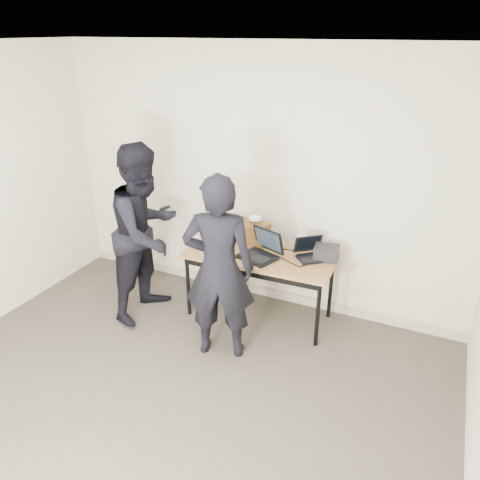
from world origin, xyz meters
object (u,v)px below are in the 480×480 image
Objects in this scene: equipment_box at (326,253)px; leather_satchel at (252,232)px; person_typist at (219,269)px; desk at (259,260)px; person_observer at (146,232)px; laptop_right at (311,253)px; laptop_beige at (214,242)px; laptop_center at (261,251)px.

leather_satchel is at bearing 177.48° from equipment_box.
person_typist is at bearing -78.96° from leather_satchel.
person_observer is at bearing -163.38° from desk.
equipment_box is (0.15, 0.03, 0.02)m from laptop_right.
desk is at bearing -45.51° from leather_satchel.
laptop_beige is at bearing -139.13° from leather_satchel.
person_typist reaches higher than laptop_center.
leather_satchel is at bearing 134.17° from laptop_right.
laptop_right is 1.03m from person_typist.
laptop_right is at bearing 41.85° from laptop_center.
laptop_right is at bearing -142.80° from person_typist.
laptop_right is at bearing -67.36° from person_observer.
laptop_center is (0.03, -0.03, 0.12)m from desk.
person_typist reaches higher than laptop_right.
laptop_center is 0.34m from leather_satchel.
laptop_right is 0.15m from equipment_box.
person_observer is at bearing -162.25° from equipment_box.
laptop_beige is at bearing 178.43° from desk.
equipment_box is at bearing -147.92° from person_typist.
leather_satchel reaches higher than laptop_right.
desk is 0.35m from leather_satchel.
person_observer reaches higher than laptop_center.
person_typist is (-0.73, -0.88, 0.08)m from equipment_box.
leather_satchel is 0.81m from equipment_box.
person_typist is at bearing -100.00° from desk.
person_typist is (0.08, -0.91, 0.02)m from leather_satchel.
laptop_center is 0.25× the size of person_observer.
laptop_beige is 0.17× the size of person_typist.
laptop_right is (0.99, 0.16, 0.00)m from laptop_beige.
person_typist reaches higher than desk.
laptop_beige reaches higher than equipment_box.
desk is 3.38× the size of laptop_center.
person_observer is at bearing 158.24° from laptop_right.
equipment_box is at bearing -27.56° from laptop_right.
person_typist reaches higher than leather_satchel.
leather_satchel is 0.21× the size of person_observer.
laptop_beige is at bearing -53.97° from person_observer.
laptop_right is 1.67× the size of equipment_box.
laptop_center reaches higher than desk.
equipment_box is (1.14, 0.19, 0.02)m from laptop_beige.
person_typist is 0.95× the size of person_observer.
laptop_beige is 0.79× the size of leather_satchel.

